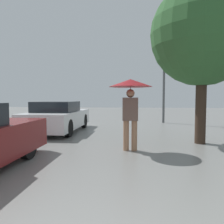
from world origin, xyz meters
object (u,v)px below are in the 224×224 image
at_px(parked_car_farthest, 58,117).
at_px(street_lamp, 164,79).
at_px(pedestrian, 130,93).
at_px(tree, 203,34).

distance_m(parked_car_farthest, street_lamp, 6.17).
relative_size(pedestrian, parked_car_farthest, 0.48).
height_order(pedestrian, parked_car_farthest, pedestrian).
bearing_deg(tree, parked_car_farthest, 160.05).
bearing_deg(parked_car_farthest, pedestrian, -44.77).
height_order(parked_car_farthest, street_lamp, street_lamp).
bearing_deg(street_lamp, parked_car_farthest, -142.50).
bearing_deg(tree, street_lamp, 93.78).
bearing_deg(parked_car_farthest, street_lamp, 37.50).
height_order(pedestrian, street_lamp, street_lamp).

